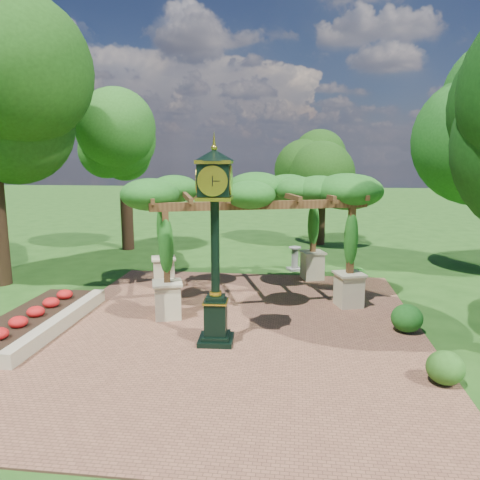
# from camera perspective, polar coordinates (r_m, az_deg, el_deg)

# --- Properties ---
(ground) EXTENTS (120.00, 120.00, 0.00)m
(ground) POSITION_cam_1_polar(r_m,az_deg,el_deg) (11.83, -1.51, -12.72)
(ground) COLOR #1E4714
(ground) RESTS_ON ground
(brick_plaza) EXTENTS (10.00, 12.00, 0.04)m
(brick_plaza) POSITION_cam_1_polar(r_m,az_deg,el_deg) (12.74, -0.84, -10.90)
(brick_plaza) COLOR brown
(brick_plaza) RESTS_ON ground
(border_wall) EXTENTS (0.35, 5.00, 0.40)m
(border_wall) POSITION_cam_1_polar(r_m,az_deg,el_deg) (13.61, -20.99, -9.39)
(border_wall) COLOR #C6B793
(border_wall) RESTS_ON ground
(flower_bed) EXTENTS (1.50, 5.00, 0.36)m
(flower_bed) POSITION_cam_1_polar(r_m,az_deg,el_deg) (14.05, -24.27, -9.10)
(flower_bed) COLOR red
(flower_bed) RESTS_ON ground
(pedestal_clock) EXTENTS (1.00, 1.00, 4.82)m
(pedestal_clock) POSITION_cam_1_polar(r_m,az_deg,el_deg) (11.14, -3.08, 1.29)
(pedestal_clock) COLOR black
(pedestal_clock) RESTS_ON brick_plaza
(pergola) EXTENTS (7.32, 5.75, 4.03)m
(pergola) POSITION_cam_1_polar(r_m,az_deg,el_deg) (15.03, 1.25, 5.23)
(pergola) COLOR beige
(pergola) RESTS_ON brick_plaza
(sundial) EXTENTS (0.70, 0.70, 0.96)m
(sundial) POSITION_cam_1_polar(r_m,az_deg,el_deg) (19.23, 6.69, -2.43)
(sundial) COLOR gray
(sundial) RESTS_ON ground
(shrub_front) EXTENTS (0.81, 0.81, 0.68)m
(shrub_front) POSITION_cam_1_polar(r_m,az_deg,el_deg) (10.66, 23.75, -14.06)
(shrub_front) COLOR #285A19
(shrub_front) RESTS_ON brick_plaza
(shrub_mid) EXTENTS (0.96, 0.96, 0.74)m
(shrub_mid) POSITION_cam_1_polar(r_m,az_deg,el_deg) (13.20, 19.68, -8.96)
(shrub_mid) COLOR #195317
(shrub_mid) RESTS_ON brick_plaza
(shrub_back) EXTENTS (0.89, 0.89, 0.66)m
(shrub_back) POSITION_cam_1_polar(r_m,az_deg,el_deg) (17.36, 13.97, -4.23)
(shrub_back) COLOR #26641D
(shrub_back) RESTS_ON brick_plaza
(tree_west_far) EXTENTS (3.32, 3.32, 7.22)m
(tree_west_far) POSITION_cam_1_polar(r_m,az_deg,el_deg) (23.69, -13.95, 10.72)
(tree_west_far) COLOR #311D13
(tree_west_far) RESTS_ON ground
(tree_north) EXTENTS (3.28, 3.28, 6.24)m
(tree_north) POSITION_cam_1_polar(r_m,az_deg,el_deg) (24.71, 9.90, 9.28)
(tree_north) COLOR #342214
(tree_north) RESTS_ON ground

